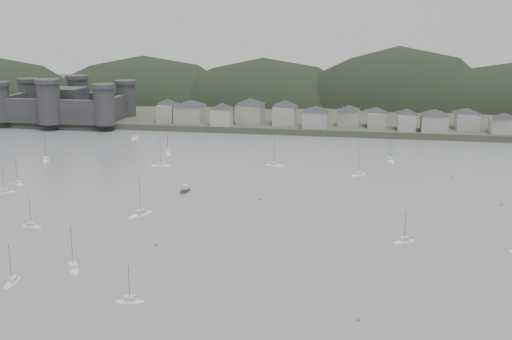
# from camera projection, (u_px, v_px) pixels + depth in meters

# --- Properties ---
(ground) EXTENTS (900.00, 900.00, 0.00)m
(ground) POSITION_uv_depth(u_px,v_px,m) (193.00, 277.00, 138.33)
(ground) COLOR slate
(ground) RESTS_ON ground
(far_shore_land) EXTENTS (900.00, 250.00, 3.00)m
(far_shore_land) POSITION_uv_depth(u_px,v_px,m) (317.00, 99.00, 419.83)
(far_shore_land) COLOR #383D2D
(far_shore_land) RESTS_ON ground
(forested_ridge) EXTENTS (851.55, 103.94, 102.57)m
(forested_ridge) POSITION_uv_depth(u_px,v_px,m) (320.00, 125.00, 397.53)
(forested_ridge) COLOR black
(forested_ridge) RESTS_ON ground
(castle) EXTENTS (66.00, 43.00, 20.00)m
(castle) POSITION_uv_depth(u_px,v_px,m) (64.00, 104.00, 328.78)
(castle) COLOR #303033
(castle) RESTS_ON far_shore_land
(waterfront_town) EXTENTS (451.48, 28.46, 12.92)m
(waterfront_town) POSITION_uv_depth(u_px,v_px,m) (402.00, 116.00, 302.50)
(waterfront_town) COLOR #9F9E91
(waterfront_town) RESTS_ON far_shore_land
(sailboat_lead) EXTENTS (7.02, 6.61, 10.02)m
(sailboat_lead) POSITION_uv_depth(u_px,v_px,m) (358.00, 175.00, 225.90)
(sailboat_lead) COLOR silver
(sailboat_lead) RESTS_ON ground
(moored_fleet) EXTENTS (240.44, 174.96, 12.28)m
(moored_fleet) POSITION_uv_depth(u_px,v_px,m) (174.00, 199.00, 196.01)
(moored_fleet) COLOR silver
(moored_fleet) RESTS_ON ground
(motor_launch_far) EXTENTS (2.71, 7.38, 3.77)m
(motor_launch_far) POSITION_uv_depth(u_px,v_px,m) (185.00, 190.00, 205.66)
(motor_launch_far) COLOR black
(motor_launch_far) RESTS_ON ground
(mooring_buoys) EXTENTS (143.93, 124.75, 0.70)m
(mooring_buoys) POSITION_uv_depth(u_px,v_px,m) (242.00, 200.00, 195.88)
(mooring_buoys) COLOR #C15C40
(mooring_buoys) RESTS_ON ground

